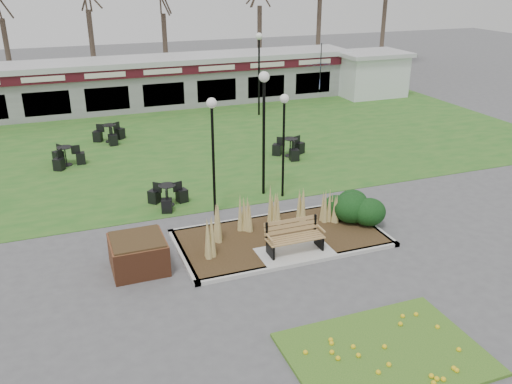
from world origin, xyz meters
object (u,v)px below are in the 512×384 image
object	(u,v)px
food_pavilion	(158,82)
lamp_post_near_left	(284,123)
park_bench	(294,236)
lamp_post_far_right	(259,56)
brick_planter	(138,254)
bistro_set_b	(168,199)
service_hut	(371,73)
lamp_post_mid_left	(212,132)
patio_umbrella	(320,76)
bistro_set_a	(66,159)
lamp_post_mid_right	(264,107)
bistro_set_d	(290,150)
bistro_set_c	(110,136)

from	to	relation	value
food_pavilion	lamp_post_near_left	distance (m)	15.75
park_bench	lamp_post_far_right	size ratio (longest dim) A/B	0.37
food_pavilion	brick_planter	bearing A→B (deg)	-103.06
park_bench	bistro_set_b	size ratio (longest dim) A/B	1.20
park_bench	service_hut	distance (m)	22.32
park_bench	lamp_post_mid_left	size ratio (longest dim) A/B	0.42
lamp_post_mid_left	patio_umbrella	size ratio (longest dim) A/B	1.60
park_bench	bistro_set_a	xyz separation A→B (m)	(-5.88, 10.43, -0.30)
lamp_post_mid_right	lamp_post_far_right	world-z (taller)	lamp_post_far_right
bistro_set_b	bistro_set_d	world-z (taller)	bistro_set_d
lamp_post_far_right	bistro_set_b	world-z (taller)	lamp_post_far_right
food_pavilion	lamp_post_near_left	world-z (taller)	lamp_post_near_left
brick_planter	service_hut	world-z (taller)	service_hut
service_hut	bistro_set_b	size ratio (longest dim) A/B	3.12
lamp_post_mid_left	bistro_set_d	bearing A→B (deg)	44.01
lamp_post_mid_right	bistro_set_a	distance (m)	9.42
lamp_post_near_left	bistro_set_b	size ratio (longest dim) A/B	2.70
food_pavilion	lamp_post_far_right	distance (m)	6.70
lamp_post_far_right	food_pavilion	bearing A→B (deg)	138.83
food_pavilion	lamp_post_mid_left	bearing A→B (deg)	-94.86
lamp_post_mid_left	bistro_set_d	xyz separation A→B (m)	(4.92, 4.75, -2.66)
brick_planter	food_pavilion	xyz separation A→B (m)	(4.40, 18.96, 1.00)
brick_planter	lamp_post_mid_right	world-z (taller)	lamp_post_mid_right
lamp_post_mid_left	patio_umbrella	world-z (taller)	lamp_post_mid_left
food_pavilion	bistro_set_d	bearing A→B (deg)	-73.01
bistro_set_a	patio_umbrella	world-z (taller)	patio_umbrella
bistro_set_b	bistro_set_c	xyz separation A→B (m)	(-0.99, 8.47, 0.02)
patio_umbrella	lamp_post_near_left	bearing A→B (deg)	-121.66
lamp_post_mid_right	bistro_set_d	world-z (taller)	lamp_post_mid_right
bistro_set_d	patio_umbrella	world-z (taller)	patio_umbrella
lamp_post_mid_right	bistro_set_b	world-z (taller)	lamp_post_mid_right
food_pavilion	service_hut	distance (m)	13.64
lamp_post_mid_left	bistro_set_b	world-z (taller)	lamp_post_mid_left
lamp_post_mid_right	bistro_set_b	distance (m)	4.69
service_hut	lamp_post_mid_right	distance (m)	18.37
bistro_set_a	bistro_set_d	distance (m)	9.68
lamp_post_near_left	lamp_post_mid_right	world-z (taller)	lamp_post_mid_right
bistro_set_b	bistro_set_d	bearing A→B (deg)	28.61
food_pavilion	service_hut	bearing A→B (deg)	-8.27
park_bench	bistro_set_c	distance (m)	13.73
food_pavilion	lamp_post_far_right	world-z (taller)	lamp_post_far_right
lamp_post_mid_right	bistro_set_c	bearing A→B (deg)	117.77
lamp_post_mid_right	patio_umbrella	xyz separation A→B (m)	(8.99, 13.19, -1.78)
service_hut	bistro_set_d	bearing A→B (deg)	-136.12
bistro_set_c	brick_planter	bearing A→B (deg)	-93.15
lamp_post_mid_right	bistro_set_c	size ratio (longest dim) A/B	2.88
service_hut	lamp_post_near_left	xyz separation A→B (m)	(-12.09, -13.67, 1.33)
bistro_set_c	service_hut	bearing A→B (deg)	14.76
lamp_post_near_left	bistro_set_a	world-z (taller)	lamp_post_near_left
lamp_post_far_right	bistro_set_a	world-z (taller)	lamp_post_far_right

